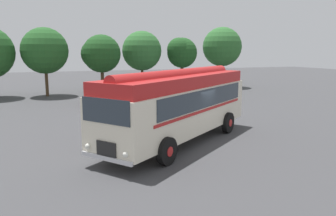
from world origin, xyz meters
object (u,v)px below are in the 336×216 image
at_px(car_mid_left, 135,93).
at_px(car_mid_right, 172,92).
at_px(car_near_left, 104,95).
at_px(vintage_bus, 179,103).

xyz_separation_m(car_mid_left, car_mid_right, (3.20, -0.49, 0.00)).
bearing_deg(car_near_left, car_mid_left, 1.50).
bearing_deg(car_mid_left, vintage_bus, -95.40).
relative_size(car_near_left, car_mid_right, 1.00).
height_order(car_near_left, car_mid_left, same).
height_order(vintage_bus, car_mid_right, vintage_bus).
distance_m(vintage_bus, car_mid_left, 12.36).
bearing_deg(vintage_bus, car_mid_right, 69.67).
bearing_deg(car_mid_left, car_near_left, -178.50).
xyz_separation_m(car_near_left, car_mid_right, (5.78, -0.42, 0.00)).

